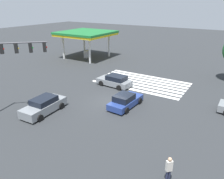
% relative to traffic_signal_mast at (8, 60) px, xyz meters
% --- Properties ---
extents(ground_plane, '(153.28, 153.28, 0.00)m').
position_rel_traffic_signal_mast_xyz_m(ground_plane, '(-6.63, -6.63, -5.14)').
color(ground_plane, '#2B2D30').
extents(crosswalk_markings, '(11.68, 6.30, 0.01)m').
position_rel_traffic_signal_mast_xyz_m(crosswalk_markings, '(-6.63, -13.98, -5.14)').
color(crosswalk_markings, silver).
rests_on(crosswalk_markings, ground_plane).
extents(traffic_signal_mast, '(4.02, 4.02, 6.82)m').
position_rel_traffic_signal_mast_xyz_m(traffic_signal_mast, '(0.00, 0.00, 0.00)').
color(traffic_signal_mast, '#47474C').
rests_on(traffic_signal_mast, ground_plane).
extents(car_0, '(2.24, 4.62, 1.51)m').
position_rel_traffic_signal_mast_xyz_m(car_0, '(-2.33, -1.31, -4.43)').
color(car_0, gray).
rests_on(car_0, ground_plane).
extents(car_2, '(2.20, 4.37, 1.38)m').
position_rel_traffic_signal_mast_xyz_m(car_2, '(-8.28, -6.52, -4.51)').
color(car_2, navy).
rests_on(car_2, ground_plane).
extents(car_3, '(4.42, 2.30, 1.41)m').
position_rel_traffic_signal_mast_xyz_m(car_3, '(-4.31, -11.01, -4.47)').
color(car_3, gray).
rests_on(car_3, ground_plane).
extents(gas_station_canopy, '(8.86, 8.86, 4.88)m').
position_rel_traffic_signal_mast_xyz_m(gas_station_canopy, '(8.11, -21.20, -0.77)').
color(gas_station_canopy, yellow).
rests_on(gas_station_canopy, ground_plane).
extents(pedestrian, '(0.40, 0.42, 1.76)m').
position_rel_traffic_signal_mast_xyz_m(pedestrian, '(-15.23, 0.96, -4.15)').
color(pedestrian, '#232842').
rests_on(pedestrian, ground_plane).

